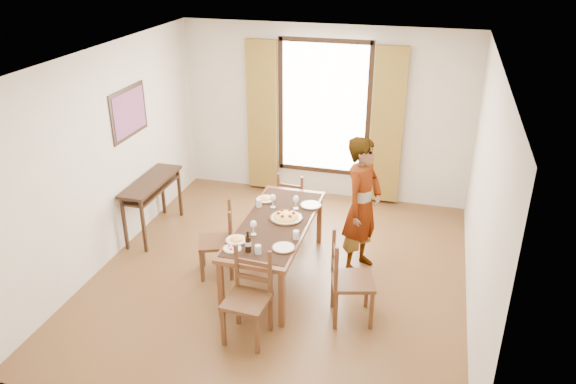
% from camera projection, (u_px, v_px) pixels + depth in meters
% --- Properties ---
extents(ground, '(5.00, 5.00, 0.00)m').
position_uv_depth(ground, '(280.00, 274.00, 7.05)').
color(ground, '#4C2817').
rests_on(ground, ground).
extents(room_shell, '(4.60, 5.10, 2.74)m').
position_uv_depth(room_shell, '(282.00, 156.00, 6.51)').
color(room_shell, silver).
rests_on(room_shell, ground).
extents(console_table, '(0.38, 1.20, 0.80)m').
position_uv_depth(console_table, '(151.00, 188.00, 7.77)').
color(console_table, '#311B10').
rests_on(console_table, ground).
extents(dining_table, '(0.81, 2.00, 0.76)m').
position_uv_depth(dining_table, '(275.00, 227.00, 6.74)').
color(dining_table, brown).
rests_on(dining_table, ground).
extents(chair_west, '(0.53, 0.53, 0.93)m').
position_uv_depth(chair_west, '(219.00, 243.00, 6.90)').
color(chair_west, '#552F1C').
rests_on(chair_west, ground).
extents(chair_north, '(0.42, 0.42, 0.90)m').
position_uv_depth(chair_north, '(293.00, 202.00, 7.96)').
color(chair_north, '#552F1C').
rests_on(chair_north, ground).
extents(chair_south, '(0.47, 0.47, 0.99)m').
position_uv_depth(chair_south, '(248.00, 300.00, 5.79)').
color(chair_south, '#552F1C').
rests_on(chair_south, ground).
extents(chair_east, '(0.55, 0.55, 1.01)m').
position_uv_depth(chair_east, '(349.00, 282.00, 6.07)').
color(chair_east, '#552F1C').
rests_on(chair_east, ground).
extents(man, '(0.91, 0.83, 1.75)m').
position_uv_depth(man, '(362.00, 206.00, 6.83)').
color(man, '#96989F').
rests_on(man, ground).
extents(plate_sw, '(0.27, 0.27, 0.05)m').
position_uv_depth(plate_sw, '(236.00, 239.00, 6.29)').
color(plate_sw, silver).
rests_on(plate_sw, dining_table).
extents(plate_se, '(0.27, 0.27, 0.05)m').
position_uv_depth(plate_se, '(284.00, 246.00, 6.14)').
color(plate_se, silver).
rests_on(plate_se, dining_table).
extents(plate_nw, '(0.27, 0.27, 0.05)m').
position_uv_depth(plate_nw, '(266.00, 198.00, 7.24)').
color(plate_nw, silver).
rests_on(plate_nw, dining_table).
extents(plate_ne, '(0.27, 0.27, 0.05)m').
position_uv_depth(plate_ne, '(311.00, 204.00, 7.09)').
color(plate_ne, silver).
rests_on(plate_ne, dining_table).
extents(pasta_platter, '(0.40, 0.40, 0.10)m').
position_uv_depth(pasta_platter, '(286.00, 215.00, 6.76)').
color(pasta_platter, orange).
rests_on(pasta_platter, dining_table).
extents(caprese_plate, '(0.20, 0.20, 0.04)m').
position_uv_depth(caprese_plate, '(232.00, 248.00, 6.13)').
color(caprese_plate, silver).
rests_on(caprese_plate, dining_table).
extents(wine_glass_a, '(0.08, 0.08, 0.18)m').
position_uv_depth(wine_glass_a, '(253.00, 228.00, 6.39)').
color(wine_glass_a, white).
rests_on(wine_glass_a, dining_table).
extents(wine_glass_b, '(0.08, 0.08, 0.18)m').
position_uv_depth(wine_glass_b, '(296.00, 202.00, 6.99)').
color(wine_glass_b, white).
rests_on(wine_glass_b, dining_table).
extents(wine_glass_c, '(0.08, 0.08, 0.18)m').
position_uv_depth(wine_glass_c, '(273.00, 201.00, 7.02)').
color(wine_glass_c, white).
rests_on(wine_glass_c, dining_table).
extents(tumbler_a, '(0.07, 0.07, 0.10)m').
position_uv_depth(tumbler_a, '(296.00, 235.00, 6.32)').
color(tumbler_a, silver).
rests_on(tumbler_a, dining_table).
extents(tumbler_b, '(0.07, 0.07, 0.10)m').
position_uv_depth(tumbler_b, '(259.00, 203.00, 7.06)').
color(tumbler_b, silver).
rests_on(tumbler_b, dining_table).
extents(tumbler_c, '(0.07, 0.07, 0.10)m').
position_uv_depth(tumbler_c, '(258.00, 249.00, 6.03)').
color(tumbler_c, silver).
rests_on(tumbler_c, dining_table).
extents(wine_bottle, '(0.07, 0.07, 0.25)m').
position_uv_depth(wine_bottle, '(248.00, 241.00, 6.04)').
color(wine_bottle, black).
rests_on(wine_bottle, dining_table).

